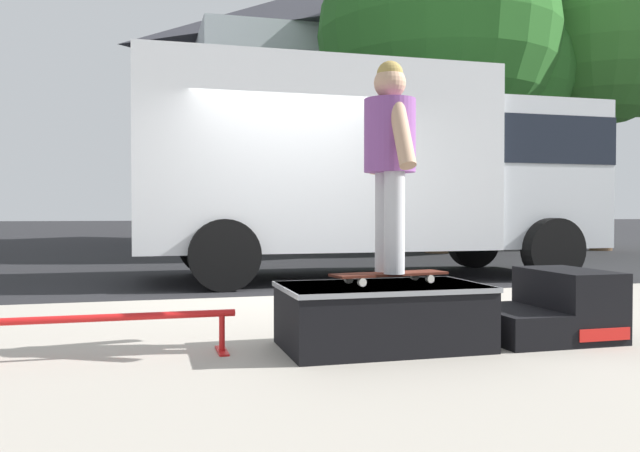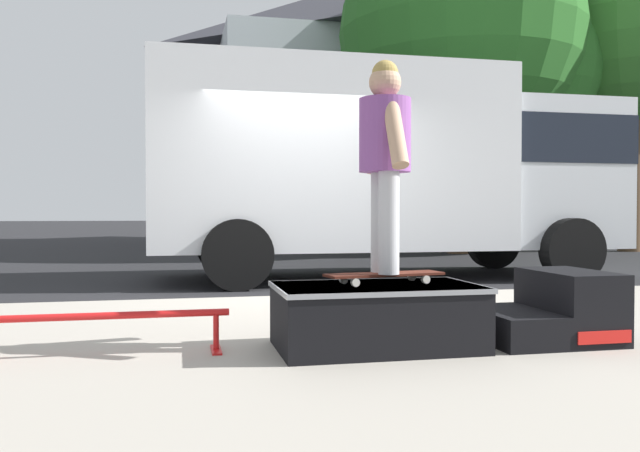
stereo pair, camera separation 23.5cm
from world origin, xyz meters
name	(u,v)px [view 2 (the right image)]	position (x,y,z in m)	size (l,w,h in m)	color
ground_plane	(319,299)	(0.00, 0.00, 0.00)	(140.00, 140.00, 0.00)	black
sidewalk_slab	(414,349)	(0.00, -3.00, 0.06)	(50.00, 5.00, 0.12)	#A8A093
skate_box	(377,314)	(-0.32, -3.19, 0.34)	(1.28, 0.76, 0.40)	black
kicker_ramp	(552,312)	(0.91, -3.19, 0.31)	(0.85, 0.74, 0.47)	black
grind_rail	(103,323)	(-1.99, -3.05, 0.32)	(1.50, 0.28, 0.26)	red
skateboard	(385,275)	(-0.25, -3.14, 0.58)	(0.80, 0.32, 0.07)	#4C1E14
skater_kid	(385,148)	(-0.25, -3.14, 1.39)	(0.33, 0.70, 1.36)	silver
box_truck	(388,164)	(1.54, 2.20, 1.70)	(6.91, 2.63, 3.05)	silver
street_tree_main	(474,43)	(5.36, 7.31, 5.02)	(6.33, 5.76, 8.07)	brown
house_behind	(359,112)	(4.19, 13.24, 4.24)	(9.54, 8.23, 8.40)	silver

